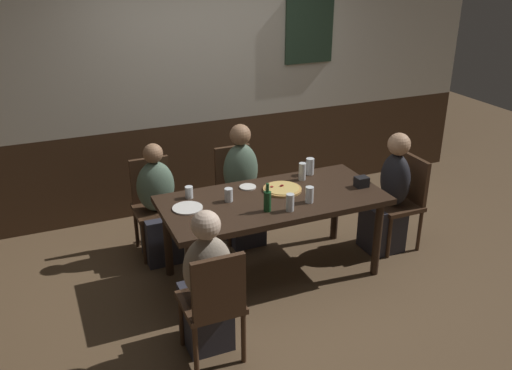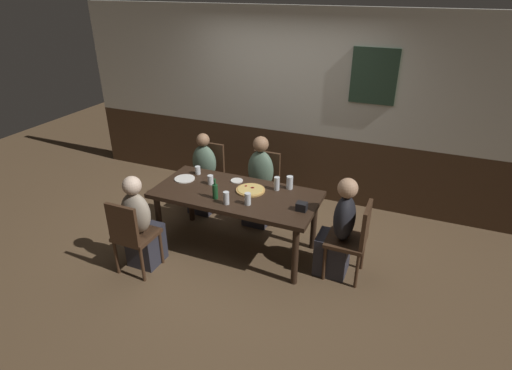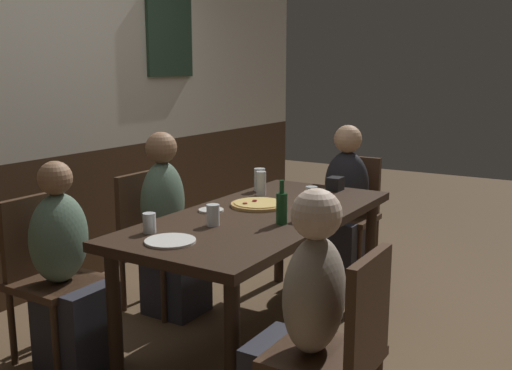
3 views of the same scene
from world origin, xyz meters
TOP-DOWN VIEW (x-y plane):
  - ground_plane at (0.00, 0.00)m, footprint 12.00×12.00m
  - wall_back at (0.01, 1.65)m, footprint 6.40×0.13m
  - dining_table at (0.00, 0.00)m, footprint 1.86×0.86m
  - chair_left_near at (-0.82, -0.85)m, footprint 0.40×0.40m
  - chair_left_far at (-0.82, 0.85)m, footprint 0.40×0.40m
  - chair_head_east at (1.34, 0.00)m, footprint 0.40×0.40m
  - chair_mid_far at (0.00, 0.85)m, footprint 0.40×0.40m
  - person_left_near at (-0.82, -0.68)m, footprint 0.34×0.37m
  - person_left_far at (-0.82, 0.68)m, footprint 0.34×0.37m
  - person_head_east at (1.18, 0.00)m, footprint 0.37×0.34m
  - person_mid_far at (-0.00, 0.68)m, footprint 0.34×0.37m
  - pizza at (0.13, 0.10)m, footprint 0.33×0.33m
  - pint_glass_stout at (-0.64, 0.27)m, footprint 0.07×0.07m
  - pint_glass_amber at (-0.36, 0.08)m, footprint 0.07×0.07m
  - highball_clear at (0.52, 0.33)m, footprint 0.07×0.07m
  - tumbler_water at (0.40, 0.24)m, footprint 0.06×0.06m
  - beer_glass_tall at (0.02, -0.27)m, footprint 0.06×0.06m
  - pint_glass_pale at (0.23, -0.20)m, footprint 0.07×0.07m
  - beer_bottle_green at (-0.15, -0.21)m, footprint 0.06×0.06m
  - plate_white_large at (-0.71, 0.08)m, footprint 0.24×0.24m
  - plate_white_small at (-0.12, 0.27)m, footprint 0.14×0.14m
  - condiment_caddy at (0.80, -0.10)m, footprint 0.11×0.09m

SIDE VIEW (x-z plane):
  - ground_plane at x=0.00m, z-range 0.00..0.00m
  - person_left_far at x=-0.82m, z-range -0.09..1.00m
  - person_left_near at x=-0.82m, z-range -0.09..1.02m
  - person_head_east at x=1.18m, z-range -0.09..1.05m
  - person_mid_far at x=0.00m, z-range -0.09..1.07m
  - chair_left_near at x=-0.82m, z-range 0.06..0.94m
  - chair_left_far at x=-0.82m, z-range 0.06..0.94m
  - chair_head_east at x=1.34m, z-range 0.06..0.94m
  - chair_mid_far at x=0.00m, z-range 0.06..0.94m
  - dining_table at x=0.00m, z-range 0.29..1.03m
  - plate_white_large at x=-0.71m, z-range 0.74..0.75m
  - plate_white_small at x=-0.12m, z-range 0.74..0.75m
  - pizza at x=0.13m, z-range 0.74..0.77m
  - pint_glass_stout at x=-0.64m, z-range 0.73..0.83m
  - condiment_caddy at x=0.80m, z-range 0.74..0.83m
  - pint_glass_amber at x=-0.36m, z-range 0.73..0.85m
  - pint_glass_pale at x=0.23m, z-range 0.73..0.87m
  - beer_glass_tall at x=0.02m, z-range 0.73..0.87m
  - tumbler_water at x=0.40m, z-range 0.73..0.89m
  - highball_clear at x=0.52m, z-range 0.73..0.89m
  - beer_bottle_green at x=-0.15m, z-range 0.71..0.95m
  - wall_back at x=0.01m, z-range 0.00..2.60m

